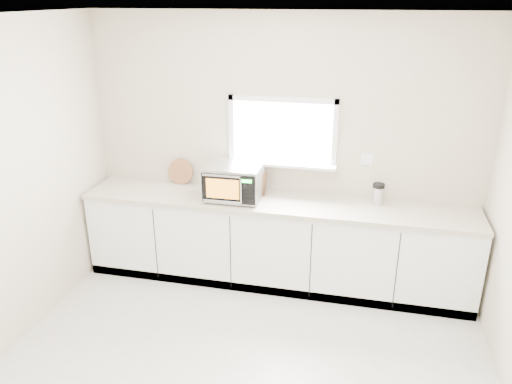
% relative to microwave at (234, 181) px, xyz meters
% --- Properties ---
extents(back_wall, '(4.00, 0.17, 2.70)m').
position_rel_microwave_xyz_m(back_wall, '(0.43, 0.35, 0.26)').
color(back_wall, beige).
rests_on(back_wall, ground).
extents(cabinets, '(3.92, 0.60, 0.88)m').
position_rel_microwave_xyz_m(cabinets, '(0.42, 0.05, -0.66)').
color(cabinets, white).
rests_on(cabinets, ground).
extents(countertop, '(3.92, 0.64, 0.04)m').
position_rel_microwave_xyz_m(countertop, '(0.42, 0.04, -0.20)').
color(countertop, beige).
rests_on(countertop, cabinets).
extents(microwave, '(0.55, 0.46, 0.35)m').
position_rel_microwave_xyz_m(microwave, '(0.00, 0.00, 0.00)').
color(microwave, black).
rests_on(microwave, countertop).
extents(knife_block, '(0.16, 0.24, 0.32)m').
position_rel_microwave_xyz_m(knife_block, '(0.22, 0.10, -0.05)').
color(knife_block, '#482D19').
rests_on(knife_block, countertop).
extents(cutting_board, '(0.28, 0.07, 0.28)m').
position_rel_microwave_xyz_m(cutting_board, '(-0.67, 0.29, -0.05)').
color(cutting_board, '#A76A40').
rests_on(cutting_board, countertop).
extents(coffee_grinder, '(0.14, 0.14, 0.21)m').
position_rel_microwave_xyz_m(coffee_grinder, '(1.40, 0.19, -0.08)').
color(coffee_grinder, '#B2B5B9').
rests_on(coffee_grinder, countertop).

